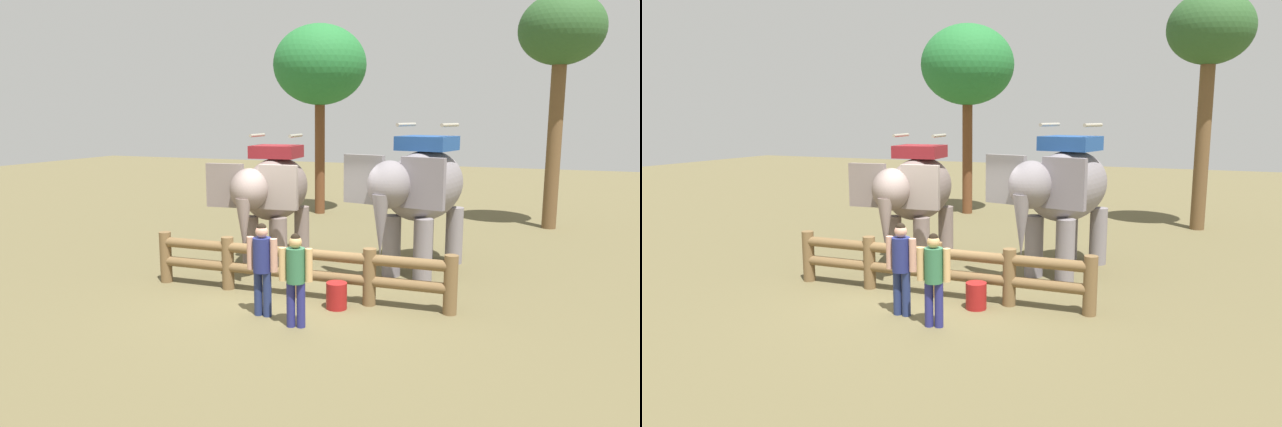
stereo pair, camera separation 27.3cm
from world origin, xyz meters
The scene contains 9 objects.
ground_plane centered at (0.00, 0.00, 0.00)m, with size 60.00×60.00×0.00m, color brown.
log_fence centered at (0.00, 0.20, 0.60)m, with size 6.01×0.36×1.05m.
elephant_near_left centered at (-1.42, 2.22, 1.68)m, with size 1.99×3.51×2.99m.
elephant_center centered at (1.82, 2.83, 1.82)m, with size 2.38×3.86×3.24m.
tourist_woman_in_black centered at (0.65, -1.26, 0.90)m, with size 0.54×0.36×1.56m.
tourist_man_in_blue centered at (-0.10, -0.97, 0.94)m, with size 0.57×0.32×1.62m.
tree_far_left centered at (-3.01, 9.20, 5.02)m, with size 3.15×3.15×6.42m.
tree_back_center centered at (4.49, 9.18, 5.64)m, with size 2.43×2.43×6.90m.
feed_bucket centered at (0.96, -0.17, 0.24)m, with size 0.37×0.37×0.48m.
Camera 2 is at (4.53, -9.39, 3.41)m, focal length 32.47 mm.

